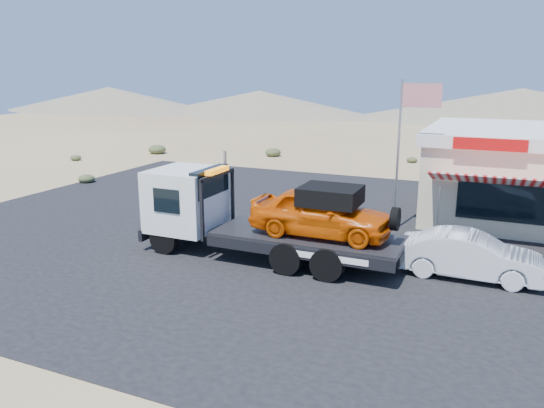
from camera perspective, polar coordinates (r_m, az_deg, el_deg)
The scene contains 7 objects.
ground at distance 19.56m, azimuth -3.38°, elevation -4.76°, with size 120.00×120.00×0.00m, color #876C4D.
asphalt_lot at distance 21.45m, azimuth 5.07°, elevation -3.04°, with size 32.00×24.00×0.02m, color black.
tow_truck at distance 18.10m, azimuth -1.03°, elevation -0.93°, with size 9.00×2.67×3.01m.
white_sedan at distance 17.70m, azimuth 20.55°, elevation -5.21°, with size 1.52×4.36×1.44m, color silver.
flagpole at distance 21.40m, azimuth 14.11°, elevation 6.85°, with size 1.55×0.10×6.00m.
desert_scrub at distance 34.42m, azimuth -18.19°, elevation 3.37°, with size 24.19×30.79×0.73m.
distant_hills at distance 74.01m, azimuth 9.58°, elevation 10.52°, with size 126.00×48.00×4.20m.
Camera 1 is at (8.49, -16.44, 6.33)m, focal length 35.00 mm.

